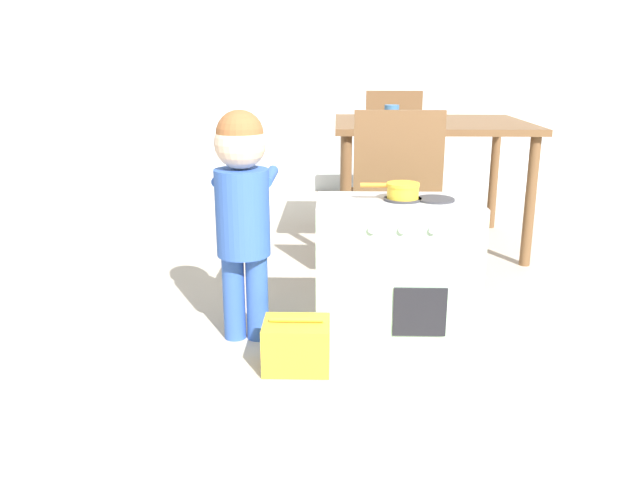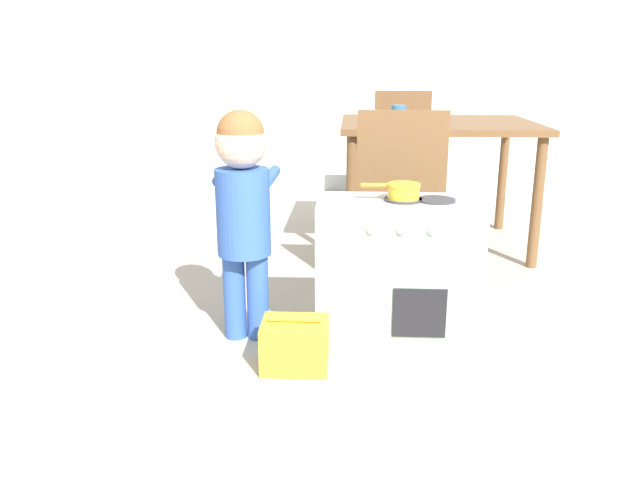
{
  "view_description": "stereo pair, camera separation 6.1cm",
  "coord_description": "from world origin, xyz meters",
  "px_view_note": "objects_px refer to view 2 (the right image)",
  "views": [
    {
      "loc": [
        -0.14,
        -1.26,
        1.07
      ],
      "look_at": [
        -0.2,
        0.98,
        0.42
      ],
      "focal_mm": 35.0,
      "sensor_mm": 36.0,
      "label": 1
    },
    {
      "loc": [
        -0.08,
        -1.26,
        1.07
      ],
      "look_at": [
        -0.2,
        0.98,
        0.42
      ],
      "focal_mm": 35.0,
      "sensor_mm": 36.0,
      "label": 2
    }
  ],
  "objects_px": {
    "play_kitchen": "(397,271)",
    "toy_pot": "(403,190)",
    "child_figure": "(243,198)",
    "dining_chair_near": "(399,194)",
    "dining_table": "(437,137)",
    "cup_on_table": "(399,113)",
    "toy_basket": "(295,345)",
    "dining_chair_far": "(403,150)"
  },
  "relations": [
    {
      "from": "play_kitchen",
      "to": "cup_on_table",
      "type": "xyz_separation_m",
      "value": [
        0.08,
        1.39,
        0.49
      ]
    },
    {
      "from": "dining_chair_near",
      "to": "dining_chair_far",
      "type": "xyz_separation_m",
      "value": [
        0.13,
        1.51,
        0.0
      ]
    },
    {
      "from": "toy_pot",
      "to": "dining_chair_near",
      "type": "xyz_separation_m",
      "value": [
        0.03,
        0.57,
        -0.14
      ]
    },
    {
      "from": "child_figure",
      "to": "dining_table",
      "type": "relative_size",
      "value": 0.82
    },
    {
      "from": "dining_table",
      "to": "dining_chair_far",
      "type": "bearing_deg",
      "value": 100.13
    },
    {
      "from": "dining_table",
      "to": "toy_pot",
      "type": "bearing_deg",
      "value": -102.35
    },
    {
      "from": "dining_table",
      "to": "cup_on_table",
      "type": "height_order",
      "value": "cup_on_table"
    },
    {
      "from": "toy_basket",
      "to": "toy_pot",
      "type": "bearing_deg",
      "value": 34.61
    },
    {
      "from": "play_kitchen",
      "to": "dining_table",
      "type": "distance_m",
      "value": 1.41
    },
    {
      "from": "child_figure",
      "to": "toy_pot",
      "type": "bearing_deg",
      "value": 1.58
    },
    {
      "from": "toy_basket",
      "to": "dining_chair_near",
      "type": "height_order",
      "value": "dining_chair_near"
    },
    {
      "from": "dining_chair_near",
      "to": "cup_on_table",
      "type": "relative_size",
      "value": 10.01
    },
    {
      "from": "cup_on_table",
      "to": "toy_pot",
      "type": "bearing_deg",
      "value": -92.97
    },
    {
      "from": "dining_chair_far",
      "to": "cup_on_table",
      "type": "distance_m",
      "value": 0.76
    },
    {
      "from": "child_figure",
      "to": "dining_chair_far",
      "type": "relative_size",
      "value": 1.04
    },
    {
      "from": "toy_basket",
      "to": "cup_on_table",
      "type": "distance_m",
      "value": 1.85
    },
    {
      "from": "toy_basket",
      "to": "dining_table",
      "type": "distance_m",
      "value": 1.81
    },
    {
      "from": "dining_chair_near",
      "to": "toy_basket",
      "type": "bearing_deg",
      "value": -116.37
    },
    {
      "from": "toy_basket",
      "to": "play_kitchen",
      "type": "bearing_deg",
      "value": 35.36
    },
    {
      "from": "dining_chair_near",
      "to": "cup_on_table",
      "type": "xyz_separation_m",
      "value": [
        0.04,
        0.82,
        0.31
      ]
    },
    {
      "from": "toy_basket",
      "to": "dining_chair_near",
      "type": "distance_m",
      "value": 1.0
    },
    {
      "from": "dining_table",
      "to": "dining_chair_near",
      "type": "bearing_deg",
      "value": -109.05
    },
    {
      "from": "dining_chair_far",
      "to": "cup_on_table",
      "type": "height_order",
      "value": "dining_chair_far"
    },
    {
      "from": "play_kitchen",
      "to": "child_figure",
      "type": "relative_size",
      "value": 0.68
    },
    {
      "from": "dining_chair_far",
      "to": "play_kitchen",
      "type": "bearing_deg",
      "value": 85.37
    },
    {
      "from": "play_kitchen",
      "to": "child_figure",
      "type": "bearing_deg",
      "value": -178.44
    },
    {
      "from": "dining_table",
      "to": "dining_chair_far",
      "type": "relative_size",
      "value": 1.27
    },
    {
      "from": "dining_table",
      "to": "dining_chair_near",
      "type": "xyz_separation_m",
      "value": [
        -0.26,
        -0.76,
        -0.17
      ]
    },
    {
      "from": "toy_basket",
      "to": "dining_table",
      "type": "height_order",
      "value": "dining_table"
    },
    {
      "from": "dining_chair_far",
      "to": "cup_on_table",
      "type": "bearing_deg",
      "value": 82.96
    },
    {
      "from": "toy_basket",
      "to": "dining_table",
      "type": "xyz_separation_m",
      "value": [
        0.67,
        1.59,
        0.55
      ]
    },
    {
      "from": "toy_pot",
      "to": "dining_chair_far",
      "type": "bearing_deg",
      "value": 85.68
    },
    {
      "from": "toy_basket",
      "to": "dining_chair_near",
      "type": "bearing_deg",
      "value": 63.63
    },
    {
      "from": "play_kitchen",
      "to": "toy_basket",
      "type": "distance_m",
      "value": 0.5
    },
    {
      "from": "play_kitchen",
      "to": "toy_pot",
      "type": "distance_m",
      "value": 0.32
    },
    {
      "from": "child_figure",
      "to": "dining_chair_near",
      "type": "distance_m",
      "value": 0.86
    },
    {
      "from": "dining_table",
      "to": "cup_on_table",
      "type": "distance_m",
      "value": 0.26
    },
    {
      "from": "child_figure",
      "to": "toy_basket",
      "type": "bearing_deg",
      "value": -49.17
    },
    {
      "from": "dining_table",
      "to": "dining_chair_near",
      "type": "height_order",
      "value": "dining_chair_near"
    },
    {
      "from": "dining_chair_near",
      "to": "play_kitchen",
      "type": "bearing_deg",
      "value": -94.01
    },
    {
      "from": "toy_basket",
      "to": "dining_chair_far",
      "type": "height_order",
      "value": "dining_chair_far"
    },
    {
      "from": "dining_chair_near",
      "to": "toy_pot",
      "type": "bearing_deg",
      "value": -92.88
    }
  ]
}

